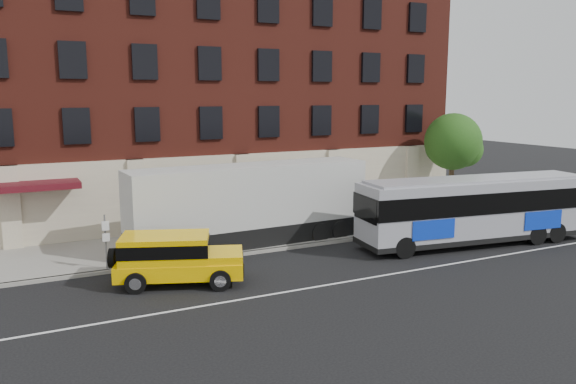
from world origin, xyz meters
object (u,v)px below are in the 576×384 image
street_tree (454,144)px  city_bus (476,208)px  sign_pole (106,239)px  shipping_container (250,206)px  yellow_suv (174,256)px

street_tree → city_bus: size_ratio=0.49×
sign_pole → shipping_container: size_ratio=0.20×
street_tree → yellow_suv: size_ratio=1.15×
city_bus → shipping_container: size_ratio=1.02×
yellow_suv → shipping_container: shipping_container is taller
sign_pole → yellow_suv: (2.15, -2.77, -0.30)m
city_bus → yellow_suv: city_bus is taller
yellow_suv → shipping_container: (5.05, 4.12, 0.86)m
sign_pole → yellow_suv: 3.52m
street_tree → city_bus: 8.52m
street_tree → yellow_suv: 21.06m
yellow_suv → city_bus: bearing=-2.4°
sign_pole → yellow_suv: bearing=-52.2°
street_tree → shipping_container: 15.16m
sign_pole → street_tree: 22.49m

